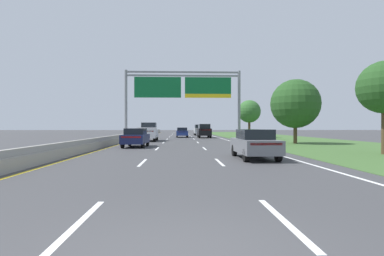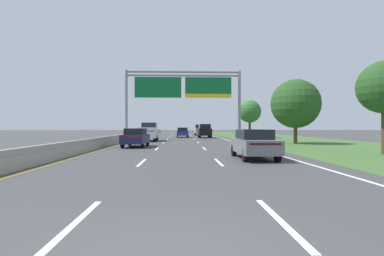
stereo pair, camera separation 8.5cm
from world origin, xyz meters
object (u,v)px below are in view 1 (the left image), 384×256
pickup_truck_white (149,132)px  car_navy_left_lane_sedan (136,137)px  overhead_sign_gantry (183,90)px  car_black_right_lane_suv (204,131)px  car_grey_right_lane_sedan (254,143)px  car_silver_right_lane_suv (199,130)px  car_blue_centre_lane_sedan (182,132)px  roadside_tree_far (249,112)px  roadside_tree_mid (295,104)px

pickup_truck_white → car_navy_left_lane_sedan: pickup_truck_white is taller
overhead_sign_gantry → car_black_right_lane_suv: overhead_sign_gantry is taller
car_grey_right_lane_sedan → car_silver_right_lane_suv: bearing=-0.2°
overhead_sign_gantry → car_navy_left_lane_sedan: bearing=-107.0°
car_grey_right_lane_sedan → car_silver_right_lane_suv: size_ratio=0.94×
car_blue_centre_lane_sedan → pickup_truck_white: bearing=161.3°
car_navy_left_lane_sedan → car_grey_right_lane_sedan: size_ratio=1.01×
car_navy_left_lane_sedan → roadside_tree_far: bearing=-34.0°
overhead_sign_gantry → car_silver_right_lane_suv: size_ratio=3.20×
car_black_right_lane_suv → car_blue_centre_lane_sedan: car_black_right_lane_suv is taller
car_blue_centre_lane_sedan → roadside_tree_mid: (11.28, -18.37, 3.19)m
car_black_right_lane_suv → overhead_sign_gantry: bearing=155.1°
pickup_truck_white → car_blue_centre_lane_sedan: pickup_truck_white is taller
car_black_right_lane_suv → car_blue_centre_lane_sedan: bearing=59.8°
car_navy_left_lane_sedan → car_grey_right_lane_sedan: bearing=-139.6°
car_black_right_lane_suv → roadside_tree_mid: roadside_tree_mid is taller
roadside_tree_mid → roadside_tree_far: roadside_tree_mid is taller
car_navy_left_lane_sedan → car_grey_right_lane_sedan: same height
car_black_right_lane_suv → roadside_tree_mid: size_ratio=0.73×
car_navy_left_lane_sedan → car_silver_right_lane_suv: (7.48, 34.06, 0.28)m
roadside_tree_mid → car_navy_left_lane_sedan: bearing=-164.5°
car_silver_right_lane_suv → car_navy_left_lane_sedan: bearing=167.4°
overhead_sign_gantry → car_blue_centre_lane_sedan: overhead_sign_gantry is taller
overhead_sign_gantry → car_black_right_lane_suv: size_ratio=3.20×
pickup_truck_white → car_silver_right_lane_suv: pickup_truck_white is taller
pickup_truck_white → car_navy_left_lane_sedan: 10.30m
pickup_truck_white → roadside_tree_mid: roadside_tree_mid is taller
car_black_right_lane_suv → roadside_tree_far: roadside_tree_far is taller
car_blue_centre_lane_sedan → car_navy_left_lane_sedan: (-4.04, -22.61, 0.00)m
overhead_sign_gantry → car_navy_left_lane_sedan: (-4.10, -13.38, -5.60)m
pickup_truck_white → car_blue_centre_lane_sedan: 12.96m
pickup_truck_white → roadside_tree_mid: (15.33, -6.06, 2.94)m
car_blue_centre_lane_sedan → car_silver_right_lane_suv: 11.96m
pickup_truck_white → roadside_tree_far: 17.76m
car_black_right_lane_suv → pickup_truck_white: bearing=144.0°
overhead_sign_gantry → roadside_tree_far: bearing=33.9°
car_navy_left_lane_sedan → roadside_tree_far: (14.37, 20.29, 3.22)m
car_grey_right_lane_sedan → roadside_tree_mid: bearing=-29.3°
car_blue_centre_lane_sedan → car_silver_right_lane_suv: car_silver_right_lane_suv is taller
car_blue_centre_lane_sedan → car_navy_left_lane_sedan: bearing=169.3°
overhead_sign_gantry → car_silver_right_lane_suv: 21.62m
pickup_truck_white → car_black_right_lane_suv: 12.76m
car_navy_left_lane_sedan → car_grey_right_lane_sedan: 12.28m
overhead_sign_gantry → car_silver_right_lane_suv: overhead_sign_gantry is taller
car_grey_right_lane_sedan → car_navy_left_lane_sedan: bearing=38.5°
pickup_truck_white → roadside_tree_mid: bearing=-112.4°
roadside_tree_mid → roadside_tree_far: bearing=93.4°
car_navy_left_lane_sedan → overhead_sign_gantry: bearing=-15.7°
pickup_truck_white → car_navy_left_lane_sedan: (0.01, -10.29, -0.26)m
car_blue_centre_lane_sedan → car_grey_right_lane_sedan: size_ratio=1.00×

